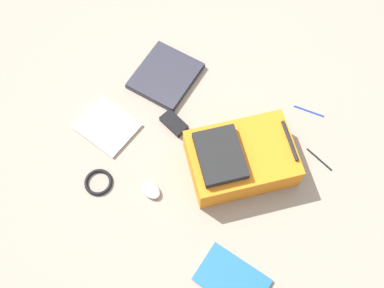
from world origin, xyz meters
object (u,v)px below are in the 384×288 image
(computer_mouse, at_px, (151,190))
(pen_blue, at_px, (309,111))
(backpack, at_px, (240,158))
(laptop, at_px, (166,75))
(pen_black, at_px, (319,159))
(power_brick, at_px, (174,123))
(cable_coil, at_px, (98,182))
(book_blue, at_px, (232,280))
(book_manual, at_px, (107,126))

(computer_mouse, relative_size, pen_blue, 0.65)
(backpack, xyz_separation_m, laptop, (0.20, 0.55, -0.07))
(pen_black, bearing_deg, power_brick, 109.44)
(cable_coil, xyz_separation_m, power_brick, (0.43, -0.11, 0.01))
(laptop, height_order, pen_blue, laptop)
(laptop, bearing_deg, book_blue, -128.88)
(backpack, xyz_separation_m, power_brick, (0.00, 0.36, -0.07))
(pen_black, distance_m, pen_blue, 0.25)
(laptop, distance_m, power_brick, 0.27)
(backpack, bearing_deg, computer_mouse, 141.76)
(book_blue, xyz_separation_m, pen_blue, (0.87, 0.11, -0.00))
(book_manual, xyz_separation_m, book_blue, (-0.26, -0.86, 0.00))
(cable_coil, height_order, pen_black, cable_coil)
(computer_mouse, xyz_separation_m, power_brick, (0.33, 0.11, -0.00))
(laptop, distance_m, cable_coil, 0.63)
(pen_blue, bearing_deg, book_blue, -172.71)
(backpack, bearing_deg, power_brick, 89.26)
(pen_black, bearing_deg, book_blue, 176.04)
(cable_coil, bearing_deg, pen_blue, -35.33)
(pen_black, bearing_deg, pen_blue, 39.03)
(computer_mouse, relative_size, power_brick, 0.75)
(computer_mouse, relative_size, pen_black, 0.66)
(power_brick, bearing_deg, computer_mouse, -162.00)
(laptop, relative_size, power_brick, 2.49)
(backpack, xyz_separation_m, cable_coil, (-0.42, 0.47, -0.08))
(book_manual, distance_m, cable_coil, 0.28)
(pen_blue, bearing_deg, computer_mouse, 152.71)
(backpack, height_order, cable_coil, backpack)
(book_blue, bearing_deg, computer_mouse, 76.48)
(laptop, distance_m, book_manual, 0.39)
(backpack, bearing_deg, book_blue, -150.90)
(book_manual, bearing_deg, laptop, -9.96)
(cable_coil, distance_m, pen_black, 1.01)
(backpack, distance_m, book_blue, 0.51)
(book_blue, bearing_deg, laptop, 51.12)
(book_manual, relative_size, cable_coil, 2.15)
(computer_mouse, height_order, cable_coil, computer_mouse)
(book_blue, bearing_deg, power_brick, 53.60)
(backpack, xyz_separation_m, pen_blue, (0.43, -0.13, -0.08))
(laptop, xyz_separation_m, power_brick, (-0.19, -0.19, 0.00))
(book_blue, relative_size, pen_blue, 1.89)
(laptop, bearing_deg, pen_black, -87.50)
(book_manual, distance_m, pen_blue, 0.97)
(book_blue, distance_m, computer_mouse, 0.51)
(laptop, bearing_deg, pen_blue, -71.21)
(backpack, height_order, book_manual, backpack)
(book_blue, relative_size, cable_coil, 2.23)
(laptop, distance_m, computer_mouse, 0.60)
(computer_mouse, xyz_separation_m, cable_coil, (-0.10, 0.22, -0.01))
(book_blue, distance_m, pen_black, 0.68)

